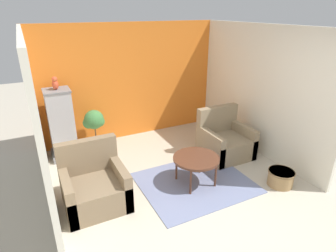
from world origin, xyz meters
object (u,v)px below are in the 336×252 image
coffee_table (196,160)px  potted_plant (94,123)px  armchair_right (225,142)px  parrot (55,83)px  armchair_left (94,187)px  wicker_basket (281,177)px  birdcage (62,125)px

coffee_table → potted_plant: potted_plant is taller
armchair_right → parrot: size_ratio=3.78×
armchair_left → wicker_basket: armchair_left is taller
armchair_left → parrot: (-0.18, 1.71, 1.16)m
potted_plant → wicker_basket: size_ratio=1.97×
parrot → potted_plant: size_ratio=0.29×
potted_plant → wicker_basket: (2.36, -2.64, -0.43)m
coffee_table → wicker_basket: bearing=-28.6°
armchair_right → potted_plant: 2.59m
coffee_table → armchair_left: bearing=172.4°
armchair_left → birdcage: size_ratio=0.69×
armchair_left → potted_plant: armchair_left is taller
coffee_table → armchair_right: (1.01, 0.58, -0.15)m
birdcage → potted_plant: size_ratio=1.62×
armchair_left → potted_plant: 1.84m
armchair_left → parrot: size_ratio=3.78×
coffee_table → potted_plant: bearing=120.3°
armchair_right → parrot: parrot is taller
parrot → potted_plant: 1.07m
birdcage → wicker_basket: bearing=-40.9°
coffee_table → parrot: 2.79m
armchair_right → armchair_left: bearing=-172.0°
armchair_left → parrot: parrot is taller
birdcage → wicker_basket: birdcage is taller
birdcage → coffee_table: bearing=-47.3°
armchair_left → wicker_basket: size_ratio=2.19×
wicker_basket → coffee_table: bearing=151.4°
parrot → armchair_right: bearing=-25.8°
birdcage → armchair_right: bearing=-25.7°
armchair_right → wicker_basket: armchair_right is taller
coffee_table → birdcage: bearing=132.7°
armchair_left → parrot: 2.07m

